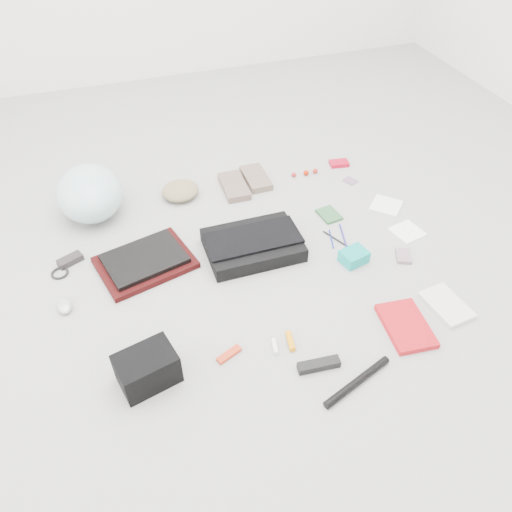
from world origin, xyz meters
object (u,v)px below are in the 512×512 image
object	(u,v)px
messenger_bag	(253,245)
bike_helmet	(90,193)
laptop	(144,258)
book_red	(406,326)
accordion_wallet	(354,256)
camera_bag	(147,369)

from	to	relation	value
messenger_bag	bike_helmet	bearing A→B (deg)	141.59
messenger_bag	laptop	xyz separation A→B (m)	(-0.45, 0.06, 0.00)
messenger_bag	bike_helmet	world-z (taller)	bike_helmet
messenger_bag	book_red	distance (m)	0.71
bike_helmet	book_red	world-z (taller)	bike_helmet
messenger_bag	accordion_wallet	world-z (taller)	messenger_bag
bike_helmet	camera_bag	xyz separation A→B (m)	(0.09, -0.99, -0.05)
bike_helmet	accordion_wallet	world-z (taller)	bike_helmet
laptop	book_red	distance (m)	1.07
laptop	book_red	xyz separation A→B (m)	(0.85, -0.64, -0.02)
book_red	camera_bag	bearing A→B (deg)	-179.29
camera_bag	accordion_wallet	distance (m)	0.96
laptop	accordion_wallet	bearing A→B (deg)	-31.48
laptop	camera_bag	bearing A→B (deg)	-112.36
messenger_bag	book_red	size ratio (longest dim) A/B	1.73
laptop	bike_helmet	bearing A→B (deg)	96.79
messenger_bag	accordion_wallet	xyz separation A→B (m)	(0.38, -0.20, -0.01)
messenger_bag	accordion_wallet	bearing A→B (deg)	-27.31
camera_bag	accordion_wallet	xyz separation A→B (m)	(0.91, 0.30, -0.04)
laptop	accordion_wallet	world-z (taller)	accordion_wallet
camera_bag	book_red	distance (m)	0.93
laptop	messenger_bag	bearing A→B (deg)	-21.86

